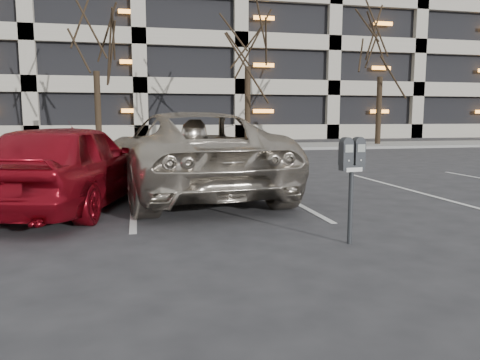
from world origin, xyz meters
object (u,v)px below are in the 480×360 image
object	(u,v)px
car_red	(69,166)
tree_b	(94,22)
tree_d	(382,33)
parking_meter	(352,164)
tree_c	(248,15)
suv_silver	(188,153)

from	to	relation	value
car_red	tree_b	bearing A→B (deg)	-72.34
tree_b	tree_d	distance (m)	14.00
tree_d	parking_meter	size ratio (longest dim) A/B	6.33
tree_c	suv_silver	bearing A→B (deg)	-108.15
tree_c	suv_silver	xyz separation A→B (m)	(-4.33, -13.22, -5.49)
tree_b	car_red	distance (m)	15.19
tree_d	suv_silver	xyz separation A→B (m)	(-11.33, -13.22, -4.92)
tree_c	parking_meter	world-z (taller)	tree_c
tree_c	car_red	xyz separation A→B (m)	(-6.41, -14.34, -5.57)
tree_c	tree_d	bearing A→B (deg)	0.00
tree_c	parking_meter	distance (m)	18.33
suv_silver	car_red	xyz separation A→B (m)	(-2.07, -1.12, -0.08)
suv_silver	tree_c	bearing A→B (deg)	-114.52
tree_d	parking_meter	xyz separation A→B (m)	(-9.85, -17.31, -4.76)
tree_d	parking_meter	world-z (taller)	tree_d
parking_meter	car_red	bearing A→B (deg)	130.60
tree_c	car_red	world-z (taller)	tree_c
tree_b	parking_meter	world-z (taller)	tree_b
parking_meter	car_red	size ratio (longest dim) A/B	0.29
tree_c	car_red	size ratio (longest dim) A/B	2.05
tree_b	tree_d	size ratio (longest dim) A/B	1.00
tree_d	parking_meter	bearing A→B (deg)	-119.65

